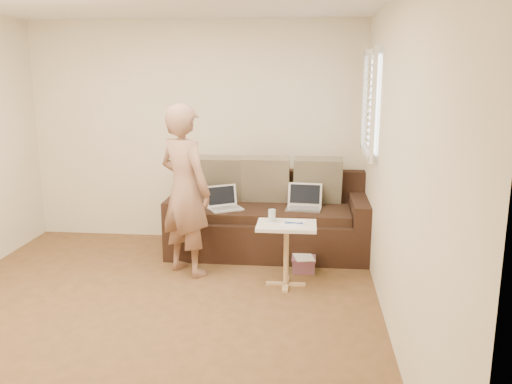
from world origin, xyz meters
The scene contains 16 objects.
floor centered at (0.00, 0.00, 0.00)m, with size 4.50×4.50×0.00m, color #503A1D.
wall_back centered at (0.00, 2.25, 1.30)m, with size 4.00×4.00×0.00m, color beige.
wall_right centered at (2.00, 0.00, 1.30)m, with size 4.50×4.50×0.00m, color beige.
window_blinds centered at (1.95, 1.50, 1.70)m, with size 0.12×0.88×1.08m, color white, non-canonical shape.
sofa centered at (0.90, 1.77, 0.42)m, with size 2.20×0.95×0.85m, color black, non-canonical shape.
pillow_left centered at (0.30, 2.00, 0.79)m, with size 0.55×0.14×0.55m, color #675C4C, non-canonical shape.
pillow_mid centered at (0.85, 2.00, 0.79)m, with size 0.55×0.14×0.55m, color #726A51, non-canonical shape.
pillow_right centered at (1.45, 2.01, 0.79)m, with size 0.55×0.14×0.55m, color #675C4C, non-canonical shape.
laptop_silver centered at (1.30, 1.72, 0.52)m, with size 0.38×0.28×0.25m, color #B7BABC, non-canonical shape.
laptop_white centered at (0.44, 1.63, 0.52)m, with size 0.35×0.26×0.26m, color white, non-canonical shape.
person centered at (0.13, 1.05, 0.86)m, with size 0.63×0.43×1.72m, color #855848.
side_table centered at (1.15, 0.81, 0.31)m, with size 0.56×0.39×0.61m, color silver, non-canonical shape.
drinking_glass centered at (1.01, 0.87, 0.67)m, with size 0.07×0.07×0.12m, color silver, non-canonical shape.
scissors centered at (1.22, 0.82, 0.62)m, with size 0.18×0.10×0.02m, color silver, non-canonical shape.
paper_on_table centered at (1.21, 0.82, 0.62)m, with size 0.21×0.30×0.00m, color white, non-canonical shape.
striped_box centered at (1.31, 1.20, 0.08)m, with size 0.24×0.24×0.15m, color #D92069, non-canonical shape.
Camera 1 is at (1.34, -4.03, 2.03)m, focal length 37.55 mm.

